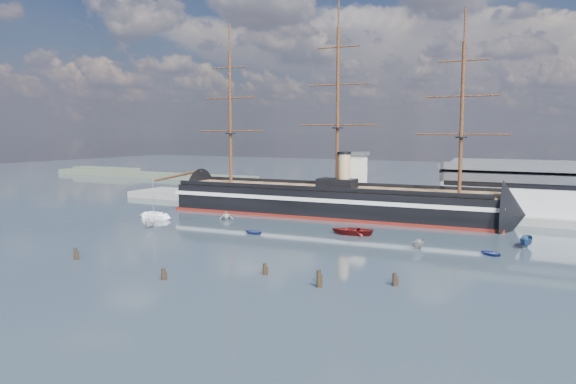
% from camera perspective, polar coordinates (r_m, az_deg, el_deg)
% --- Properties ---
extents(ground, '(600.00, 600.00, 0.00)m').
position_cam_1_polar(ground, '(134.87, 0.89, -3.59)').
color(ground, '#2D3A47').
rests_on(ground, ground).
extents(quay, '(180.00, 18.00, 2.00)m').
position_cam_1_polar(quay, '(164.04, 9.74, -1.92)').
color(quay, slate).
rests_on(quay, ground).
extents(warehouse, '(63.00, 21.00, 11.60)m').
position_cam_1_polar(warehouse, '(159.18, 26.91, 0.14)').
color(warehouse, '#B7BABC').
rests_on(warehouse, ground).
extents(quay_tower, '(5.00, 5.00, 15.00)m').
position_cam_1_polar(quay_tower, '(162.44, 7.13, 1.51)').
color(quay_tower, silver).
rests_on(quay_tower, ground).
extents(shoreline, '(120.00, 10.00, 4.00)m').
position_cam_1_polar(shoreline, '(292.94, -15.17, 1.81)').
color(shoreline, '#3F4C38').
rests_on(shoreline, ground).
extents(warship, '(113.26, 20.62, 53.94)m').
position_cam_1_polar(warship, '(152.89, 3.70, -0.90)').
color(warship, black).
rests_on(warship, ground).
extents(sailboat, '(8.08, 3.32, 12.55)m').
position_cam_1_polar(sailboat, '(151.81, -13.35, -2.35)').
color(sailboat, white).
rests_on(sailboat, ground).
extents(motorboat_a, '(6.47, 4.48, 2.43)m').
position_cam_1_polar(motorboat_a, '(138.23, -13.82, -3.53)').
color(motorboat_a, silver).
rests_on(motorboat_a, ground).
extents(motorboat_b, '(1.74, 3.02, 1.33)m').
position_cam_1_polar(motorboat_b, '(126.45, -3.43, -4.27)').
color(motorboat_b, navy).
rests_on(motorboat_b, ground).
extents(motorboat_c, '(5.59, 2.24, 2.21)m').
position_cam_1_polar(motorboat_c, '(113.24, 13.09, -5.66)').
color(motorboat_c, gray).
rests_on(motorboat_c, ground).
extents(motorboat_d, '(7.25, 6.07, 2.47)m').
position_cam_1_polar(motorboat_d, '(147.36, -6.27, -2.79)').
color(motorboat_d, silver).
rests_on(motorboat_d, ground).
extents(motorboat_e, '(2.44, 2.81, 1.25)m').
position_cam_1_polar(motorboat_e, '(111.40, 19.99, -6.08)').
color(motorboat_e, navy).
rests_on(motorboat_e, ground).
extents(motorboat_f, '(7.03, 2.74, 2.78)m').
position_cam_1_polar(motorboat_f, '(121.32, 23.04, -5.21)').
color(motorboat_f, navy).
rests_on(motorboat_f, ground).
extents(motorboat_g, '(3.08, 6.09, 2.72)m').
position_cam_1_polar(motorboat_g, '(126.29, 6.50, -4.31)').
color(motorboat_g, maroon).
rests_on(motorboat_g, ground).
extents(piling_near_left, '(0.64, 0.64, 2.86)m').
position_cam_1_polar(piling_near_left, '(108.44, -20.75, -6.44)').
color(piling_near_left, black).
rests_on(piling_near_left, ground).
extents(piling_near_mid, '(0.64, 0.64, 2.50)m').
position_cam_1_polar(piling_near_mid, '(90.30, -12.54, -8.70)').
color(piling_near_mid, black).
rests_on(piling_near_mid, ground).
extents(piling_near_right, '(0.64, 0.64, 3.31)m').
position_cam_1_polar(piling_near_right, '(84.25, 3.13, -9.65)').
color(piling_near_right, black).
rests_on(piling_near_right, ground).
extents(piling_far_right, '(0.64, 0.64, 2.67)m').
position_cam_1_polar(piling_far_right, '(86.35, 10.76, -9.36)').
color(piling_far_right, black).
rests_on(piling_far_right, ground).
extents(piling_extra, '(0.64, 0.64, 2.59)m').
position_cam_1_polar(piling_extra, '(91.20, -2.37, -8.41)').
color(piling_extra, black).
rests_on(piling_extra, ground).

